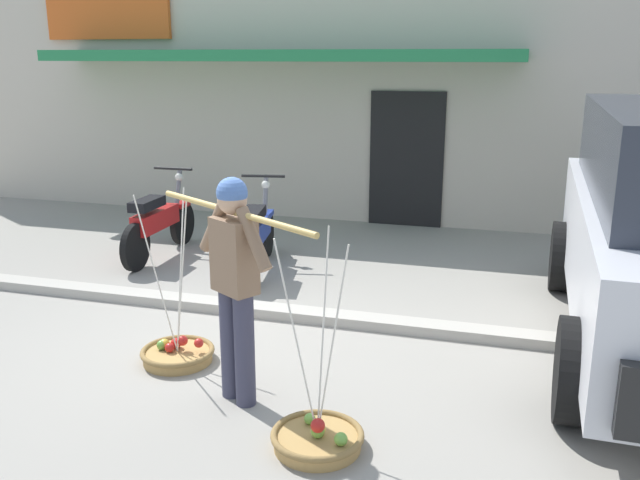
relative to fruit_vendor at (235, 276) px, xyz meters
name	(u,v)px	position (x,y,z in m)	size (l,w,h in m)	color
ground_plane	(236,343)	(-0.44, 0.96, -0.98)	(90.00, 90.00, 0.00)	gray
sidewalk_curb	(263,310)	(-0.44, 1.66, -0.93)	(20.00, 0.24, 0.10)	#AEA89C
fruit_vendor	(235,276)	(0.00, 0.00, 0.00)	(1.53, 0.96, 1.70)	#38384C
fruit_basket_left_side	(318,437)	(0.75, -0.46, -0.90)	(0.62, 0.62, 1.45)	#B2894C
fruit_basket_right_side	(177,353)	(-0.75, 0.46, -0.90)	(0.62, 0.62, 1.45)	#B2894C
motorcycle_nearest_shop	(158,223)	(-2.42, 3.17, -0.53)	(0.54, 1.82, 1.09)	black
motorcycle_second_in_row	(257,234)	(-1.01, 2.98, -0.53)	(0.56, 1.80, 1.09)	black
storefront_building	(326,77)	(-1.65, 8.25, 1.12)	(13.00, 6.00, 4.20)	beige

